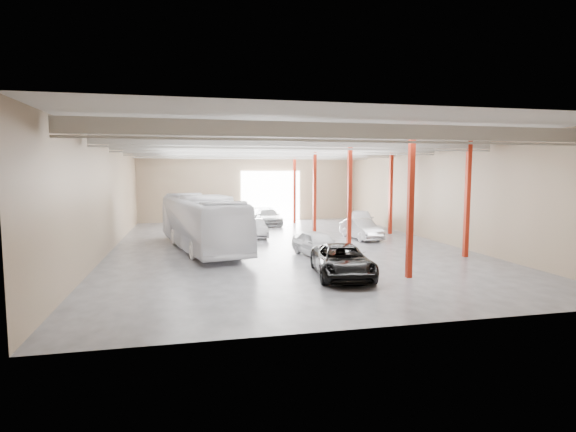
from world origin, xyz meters
name	(u,v)px	position (x,y,z in m)	size (l,w,h in m)	color
depot_shell	(285,171)	(0.13, 0.48, 4.98)	(22.12, 32.12, 7.06)	#404044
coach_bus	(202,222)	(-5.41, 0.11, 1.74)	(2.92, 12.48, 3.48)	white
black_sedan	(342,261)	(0.82, -9.15, 0.75)	(2.48, 5.39, 1.50)	black
car_row_a	(318,244)	(1.14, -3.95, 0.74)	(1.74, 4.34, 1.48)	silver
car_row_b	(254,228)	(-1.35, 4.50, 0.68)	(1.44, 4.14, 1.36)	#A6A6AA
car_row_c	(268,217)	(1.02, 12.00, 0.75)	(2.09, 5.15, 1.49)	gray
car_right_near	(361,229)	(6.22, 1.90, 0.73)	(1.55, 4.45, 1.46)	#BBBCC0
car_right_far	(361,220)	(8.30, 7.10, 0.85)	(2.00, 4.96, 1.69)	silver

